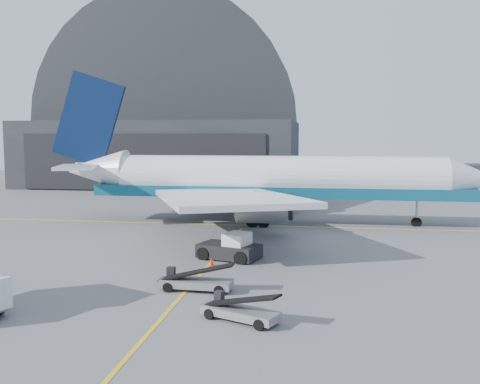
% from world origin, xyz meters
% --- Properties ---
extents(ground, '(200.00, 200.00, 0.00)m').
position_xyz_m(ground, '(0.00, 0.00, 0.00)').
color(ground, '#565659').
rests_on(ground, ground).
extents(taxi_lines, '(80.00, 42.12, 0.02)m').
position_xyz_m(taxi_lines, '(0.00, 12.67, 0.01)').
color(taxi_lines, yellow).
rests_on(taxi_lines, ground).
extents(hangar, '(50.00, 28.30, 28.00)m').
position_xyz_m(hangar, '(-22.00, 64.95, 9.54)').
color(hangar, black).
rests_on(hangar, ground).
extents(airliner, '(47.70, 46.26, 16.74)m').
position_xyz_m(airliner, '(1.54, 22.07, 4.68)').
color(airliner, white).
rests_on(airliner, ground).
extents(pushback_tug, '(5.12, 3.86, 2.11)m').
position_xyz_m(pushback_tug, '(1.24, 4.51, 0.79)').
color(pushback_tug, black).
rests_on(pushback_tug, ground).
extents(belt_loader_a, '(4.68, 1.80, 1.77)m').
position_xyz_m(belt_loader_a, '(0.54, -4.01, 0.55)').
color(belt_loader_a, gray).
rests_on(belt_loader_a, ground).
extents(belt_loader_b, '(4.34, 2.89, 1.65)m').
position_xyz_m(belt_loader_b, '(4.03, -8.89, 0.51)').
color(belt_loader_b, gray).
rests_on(belt_loader_b, ground).
extents(traffic_cone, '(0.41, 0.41, 0.59)m').
position_xyz_m(traffic_cone, '(0.22, 2.12, 0.28)').
color(traffic_cone, '#FF2D08').
rests_on(traffic_cone, ground).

